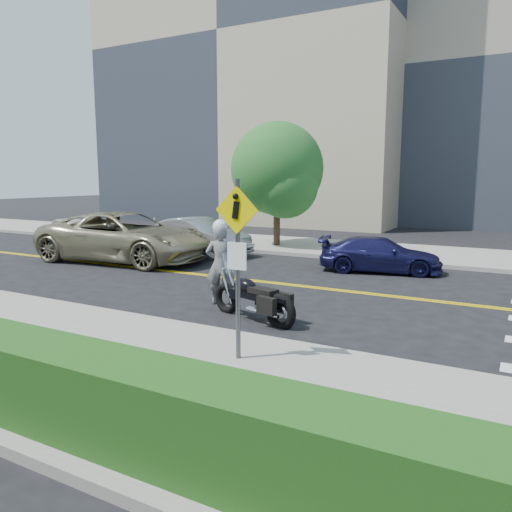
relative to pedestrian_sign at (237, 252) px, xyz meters
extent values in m
plane|color=black|center=(-4.20, 6.31, -1.96)|extent=(120.00, 120.00, 0.00)
cube|color=#9E9B91|center=(-4.20, -1.19, -1.89)|extent=(60.00, 5.00, 0.15)
cube|color=#9E9B91|center=(-4.20, 13.81, -1.89)|extent=(60.00, 5.00, 0.15)
cube|color=tan|center=(-14.20, 28.31, 10.54)|extent=(22.00, 14.00, 25.00)
cube|color=#235619|center=(1.80, -2.99, -1.31)|extent=(9.00, 0.90, 1.00)
cylinder|color=#4C4C51|center=(0.00, 0.01, -0.31)|extent=(0.08, 0.08, 3.00)
cube|color=#F9D800|center=(0.00, -0.02, 0.69)|extent=(0.78, 0.03, 0.78)
cube|color=white|center=(0.00, -0.02, -0.06)|extent=(0.35, 0.03, 0.45)
imported|color=#ACACB1|center=(-2.56, 3.44, -0.95)|extent=(0.87, 0.76, 2.02)
sphere|color=white|center=(-2.56, 3.44, 0.00)|extent=(0.36, 0.36, 0.36)
imported|color=tan|center=(-9.26, 7.15, -1.03)|extent=(6.97, 3.66, 1.87)
imported|color=white|center=(-14.64, 9.47, -1.30)|extent=(4.11, 2.30, 1.32)
imported|color=#96979D|center=(-7.78, 9.87, -1.20)|extent=(4.79, 2.22, 1.52)
imported|color=#1A194C|center=(-0.18, 9.69, -1.37)|extent=(4.31, 2.51, 1.17)
cylinder|color=#382619|center=(-5.77, 13.09, 0.31)|extent=(0.30, 0.30, 4.55)
sphere|color=#22631F|center=(-5.77, 13.09, 1.59)|extent=(4.09, 4.09, 4.09)
camera|label=1|loc=(4.14, -6.91, 1.21)|focal=35.00mm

